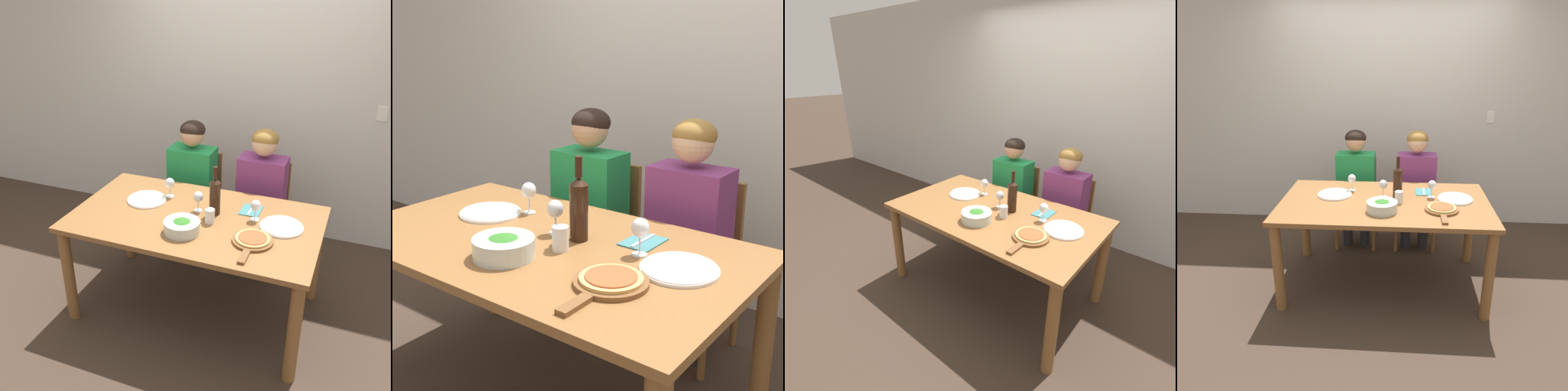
% 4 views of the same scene
% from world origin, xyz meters
% --- Properties ---
extents(ground_plane, '(40.00, 40.00, 0.00)m').
position_xyz_m(ground_plane, '(0.00, 0.00, 0.00)').
color(ground_plane, '#3D2D23').
extents(back_wall, '(10.00, 0.06, 2.70)m').
position_xyz_m(back_wall, '(0.00, 1.41, 1.35)').
color(back_wall, silver).
rests_on(back_wall, ground).
extents(dining_table, '(1.71, 0.99, 0.77)m').
position_xyz_m(dining_table, '(0.00, 0.00, 0.66)').
color(dining_table, brown).
rests_on(dining_table, ground).
extents(chair_left, '(0.42, 0.42, 0.89)m').
position_xyz_m(chair_left, '(-0.32, 0.83, 0.48)').
color(chair_left, brown).
rests_on(chair_left, ground).
extents(chair_right, '(0.42, 0.42, 0.89)m').
position_xyz_m(chair_right, '(0.28, 0.83, 0.48)').
color(chair_right, brown).
rests_on(chair_right, ground).
extents(person_woman, '(0.47, 0.51, 1.21)m').
position_xyz_m(person_woman, '(-0.32, 0.72, 0.73)').
color(person_woman, '#28282D').
rests_on(person_woman, ground).
extents(person_man, '(0.47, 0.51, 1.21)m').
position_xyz_m(person_man, '(0.28, 0.72, 0.73)').
color(person_man, '#28282D').
rests_on(person_man, ground).
extents(wine_bottle, '(0.08, 0.08, 0.35)m').
position_xyz_m(wine_bottle, '(0.10, 0.10, 0.92)').
color(wine_bottle, black).
rests_on(wine_bottle, dining_table).
extents(broccoli_bowl, '(0.24, 0.24, 0.09)m').
position_xyz_m(broccoli_bowl, '(-0.01, -0.22, 0.81)').
color(broccoli_bowl, silver).
rests_on(broccoli_bowl, dining_table).
extents(dinner_plate_left, '(0.29, 0.29, 0.02)m').
position_xyz_m(dinner_plate_left, '(-0.43, 0.11, 0.78)').
color(dinner_plate_left, white).
rests_on(dinner_plate_left, dining_table).
extents(dinner_plate_right, '(0.29, 0.29, 0.02)m').
position_xyz_m(dinner_plate_right, '(0.58, 0.07, 0.78)').
color(dinner_plate_right, white).
rests_on(dinner_plate_right, dining_table).
extents(pizza_on_board, '(0.26, 0.40, 0.04)m').
position_xyz_m(pizza_on_board, '(0.45, -0.18, 0.79)').
color(pizza_on_board, brown).
rests_on(pizza_on_board, dining_table).
extents(wine_glass_left, '(0.07, 0.07, 0.15)m').
position_xyz_m(wine_glass_left, '(-0.30, 0.23, 0.88)').
color(wine_glass_left, silver).
rests_on(wine_glass_left, dining_table).
extents(wine_glass_right, '(0.07, 0.07, 0.15)m').
position_xyz_m(wine_glass_right, '(0.39, 0.11, 0.88)').
color(wine_glass_right, silver).
rests_on(wine_glass_right, dining_table).
extents(wine_glass_centre, '(0.07, 0.07, 0.15)m').
position_xyz_m(wine_glass_centre, '(-0.02, 0.09, 0.88)').
color(wine_glass_centre, silver).
rests_on(wine_glass_centre, dining_table).
extents(water_tumbler, '(0.07, 0.07, 0.10)m').
position_xyz_m(water_tumbler, '(0.11, -0.03, 0.82)').
color(water_tumbler, silver).
rests_on(water_tumbler, dining_table).
extents(fork_on_napkin, '(0.14, 0.18, 0.01)m').
position_xyz_m(fork_on_napkin, '(0.33, 0.23, 0.78)').
color(fork_on_napkin, '#387075').
rests_on(fork_on_napkin, dining_table).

